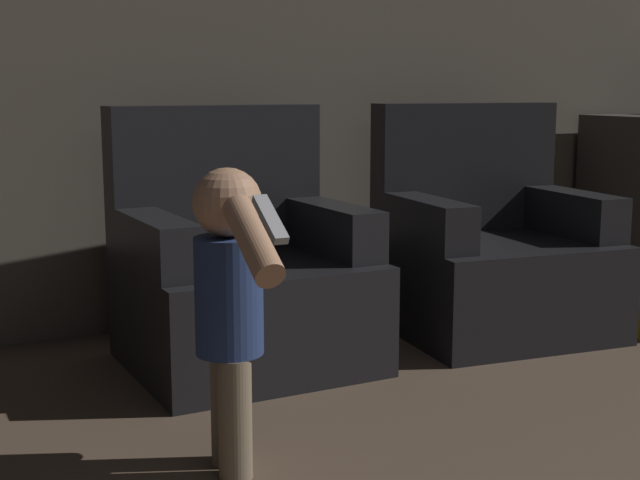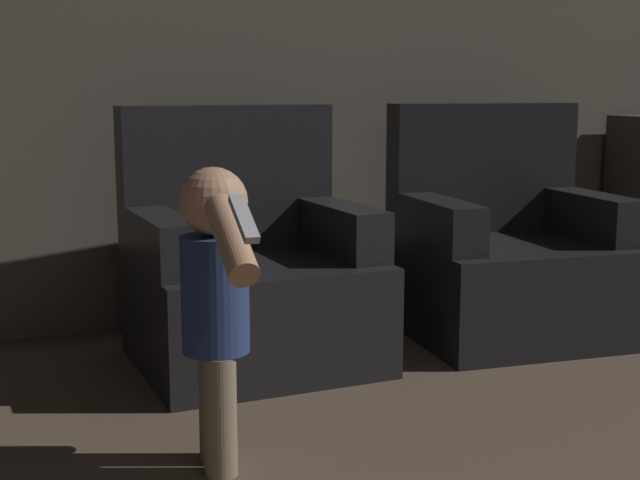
% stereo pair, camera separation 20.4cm
% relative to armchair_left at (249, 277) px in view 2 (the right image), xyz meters
% --- Properties ---
extents(wall_back, '(8.40, 0.05, 2.60)m').
position_rel_armchair_left_xyz_m(wall_back, '(0.26, 0.65, 0.96)').
color(wall_back, '#51493F').
rests_on(wall_back, ground_plane).
extents(armchair_left, '(0.94, 0.86, 1.02)m').
position_rel_armchair_left_xyz_m(armchair_left, '(0.00, 0.00, 0.00)').
color(armchair_left, black).
rests_on(armchair_left, ground_plane).
extents(armchair_right, '(0.95, 0.86, 1.02)m').
position_rel_armchair_left_xyz_m(armchair_right, '(1.19, -0.00, 0.00)').
color(armchair_right, black).
rests_on(armchair_right, ground_plane).
extents(person_toddler, '(0.19, 0.60, 0.88)m').
position_rel_armchair_left_xyz_m(person_toddler, '(-0.37, -0.98, 0.18)').
color(person_toddler, brown).
rests_on(person_toddler, ground_plane).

